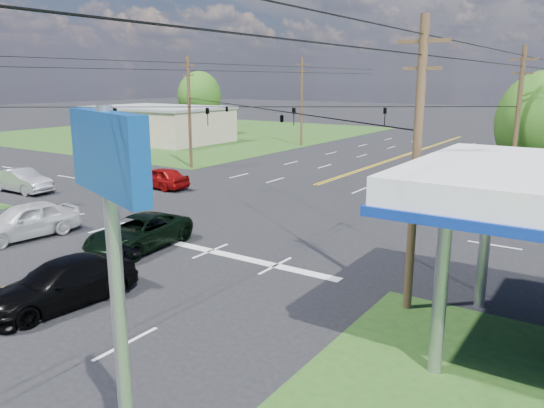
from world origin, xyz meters
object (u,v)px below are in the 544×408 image
Objects in this scene: pole_left_far at (302,101)px; suv_black at (62,283)px; pole_se at (416,165)px; pole_nw at (189,111)px; retail_nw at (159,125)px; pickup_dkgreen at (139,233)px; pickup_white at (25,220)px; pole_ne at (517,125)px; tree_far_l at (199,96)px; tree_right_a at (542,123)px; sedan_silver at (22,181)px; polesign_se at (113,232)px.

pole_left_far is 1.88× the size of suv_black.
pole_left_far reaches higher than suv_black.
pole_se is 31.62m from pole_nw.
pole_nw is (17.00, -13.00, 2.92)m from retail_nw.
pickup_dkgreen is 6.18m from pickup_white.
pickup_dkgreen is (-12.50, -0.47, -4.16)m from pole_se.
pole_ne is 1.09× the size of tree_far_l.
tree_far_l is at bearing 156.50° from tree_right_a.
pole_nw is at bearing -90.00° from pole_left_far.
suv_black is at bearing -111.98° from tree_right_a.
pole_se is at bearing -35.79° from retail_nw.
pickup_dkgreen is 1.12× the size of sedan_silver.
pole_nw is at bearing -37.41° from retail_nw.
pole_ne is 1.16× the size of tree_right_a.
pole_ne is 1.31× the size of polesign_se.
pole_nw is 1.00× the size of pole_ne.
pole_ne is 1.75× the size of pickup_dkgreen.
sedan_silver is at bearing -149.82° from tree_right_a.
pole_nw reaches higher than sedan_silver.
tree_right_a is at bearing -12.80° from retail_nw.
tree_right_a is (1.00, 21.00, -0.05)m from pole_se.
pole_se is 1.00× the size of pole_nw.
pickup_dkgreen is at bearing -177.83° from pole_se.
pole_se is 12.50m from suv_black.
suv_black is at bearing -121.04° from sedan_silver.
pole_nw reaches higher than pickup_dkgreen.
pole_left_far is 1.22× the size of tree_right_a.
pole_se is 18.97m from pickup_white.
retail_nw is 30.81m from sedan_silver.
tree_far_l is at bearing 168.11° from pole_left_far.
suv_black is at bearing -56.59° from pole_nw.
pickup_white is at bearing -123.60° from sedan_silver.
suv_black is at bearing 149.91° from polesign_se.
retail_nw is 2.20× the size of polesign_se.
pickup_dkgreen is at bearing 137.20° from polesign_se.
pole_se and pole_ne have the same top height.
pole_left_far reaches higher than pole_ne.
sedan_silver is (-10.24, 6.12, -0.07)m from pickup_white.
pole_nw is (-26.00, 18.00, 0.00)m from pole_se.
pole_nw is 1.75× the size of pickup_dkgreen.
sedan_silver is (-28.63, 3.77, -4.11)m from pole_se.
pickup_white is (24.61, -33.35, -1.13)m from retail_nw.
pickup_white is (7.61, -39.35, -4.30)m from pole_left_far.
tree_right_a is 34.51m from sedan_silver.
suv_black is at bearing -71.70° from pickup_dkgreen.
pole_left_far is at bearing 107.96° from pickup_white.
pole_nw is 19.00m from pole_left_far.
tree_far_l is (-19.00, 4.00, 0.03)m from pole_left_far.
retail_nw is at bearing 144.21° from pole_se.
pole_nw reaches higher than retail_nw.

